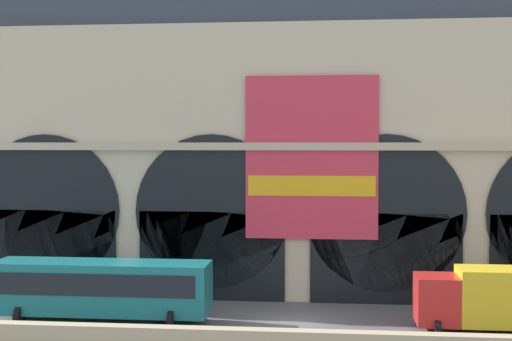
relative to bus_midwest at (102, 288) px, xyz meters
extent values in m
plane|color=#54565B|center=(9.66, 0.71, -1.78)|extent=(200.00, 200.00, 0.00)
cube|color=#BCAD8C|center=(9.66, -4.09, -1.30)|extent=(90.00, 0.70, 0.96)
cube|color=beige|center=(9.66, 7.79, 6.21)|extent=(51.61, 4.15, 15.99)
cube|color=black|center=(-5.23, 5.66, 0.79)|extent=(8.49, 0.20, 5.15)
cylinder|color=black|center=(-5.23, 5.66, 3.37)|extent=(8.93, 0.20, 8.93)
cube|color=black|center=(4.70, 5.66, 0.79)|extent=(8.49, 0.20, 5.15)
cylinder|color=black|center=(4.70, 5.66, 3.37)|extent=(8.93, 0.20, 8.93)
cube|color=black|center=(14.62, 5.66, 0.79)|extent=(8.49, 0.20, 5.15)
cylinder|color=black|center=(14.62, 5.66, 3.37)|extent=(8.93, 0.20, 8.93)
cube|color=#D8334C|center=(10.45, 5.54, 6.50)|extent=(7.49, 0.12, 9.24)
cube|color=yellow|center=(10.45, 5.46, 4.90)|extent=(7.19, 0.04, 1.15)
cube|color=#C0B49A|center=(9.66, 5.56, 7.13)|extent=(51.61, 0.50, 0.44)
cube|color=#19727A|center=(0.00, 0.01, 0.02)|extent=(11.00, 2.50, 2.60)
cube|color=black|center=(0.00, -1.26, 0.37)|extent=(10.12, 0.04, 1.10)
cylinder|color=black|center=(-3.85, -1.12, -1.28)|extent=(0.28, 1.00, 1.00)
cylinder|color=black|center=(-3.85, 1.13, -1.28)|extent=(0.28, 1.00, 1.00)
cylinder|color=black|center=(3.85, -1.12, -1.28)|extent=(0.28, 1.00, 1.00)
cylinder|color=black|center=(3.85, 1.13, -1.28)|extent=(0.28, 1.00, 1.00)
cube|color=red|center=(16.64, 0.00, -0.21)|extent=(2.00, 2.30, 2.30)
cylinder|color=black|center=(16.54, -1.03, -1.36)|extent=(0.28, 0.84, 0.84)
cylinder|color=black|center=(16.54, 1.04, -1.36)|extent=(0.28, 0.84, 0.84)
camera|label=1|loc=(11.54, -34.78, 7.35)|focal=50.00mm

